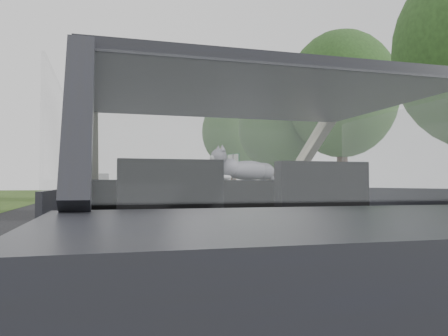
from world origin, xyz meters
TOP-DOWN VIEW (x-y plane):
  - subject_car at (0.00, 0.00)m, footprint 1.80×4.00m
  - dashboard at (0.00, 0.62)m, footprint 1.58×0.45m
  - driver_seat at (-0.40, -0.29)m, footprint 0.50×0.72m
  - passenger_seat at (0.40, -0.29)m, footprint 0.50×0.72m
  - steering_wheel at (-0.40, 0.33)m, footprint 0.36×0.36m
  - cat at (0.33, 0.61)m, footprint 0.59×0.30m
  - guardrail at (4.30, 10.00)m, footprint 0.05×90.00m
  - other_car at (-1.30, 24.13)m, footprint 1.98×4.86m
  - highway_sign at (6.57, 21.96)m, footprint 0.51×1.06m
  - utility_pole at (7.97, 19.78)m, footprint 0.30×0.30m
  - tree_1 at (10.86, 17.11)m, footprint 7.35×7.35m
  - tree_2 at (8.50, 20.15)m, footprint 4.55×4.55m
  - tree_3 at (11.79, 39.51)m, footprint 7.11×7.11m

SIDE VIEW (x-z plane):
  - guardrail at x=4.30m, z-range 0.42..0.74m
  - subject_car at x=0.00m, z-range 0.00..1.45m
  - other_car at x=-1.30m, z-range 0.00..1.59m
  - dashboard at x=0.00m, z-range 0.70..1.00m
  - driver_seat at x=-0.40m, z-range 0.67..1.09m
  - passenger_seat at x=0.40m, z-range 0.67..1.09m
  - steering_wheel at x=-0.40m, z-range 0.90..0.94m
  - cat at x=0.33m, z-range 0.96..1.21m
  - highway_sign at x=6.57m, z-range 0.00..2.75m
  - tree_2 at x=8.50m, z-range 0.00..6.31m
  - utility_pole at x=7.97m, z-range 0.00..7.86m
  - tree_1 at x=10.86m, z-range 0.00..8.51m
  - tree_3 at x=11.79m, z-range 0.00..9.59m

